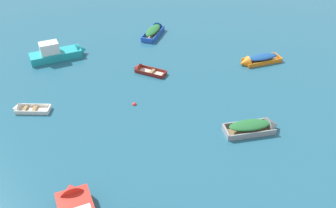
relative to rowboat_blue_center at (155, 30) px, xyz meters
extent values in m
cube|color=beige|center=(-0.26, -0.60, -0.34)|extent=(2.60, 3.87, 0.13)
cube|color=blue|center=(-0.87, -0.33, -0.14)|extent=(1.61, 3.55, 0.53)
cube|color=blue|center=(0.35, -0.86, -0.14)|extent=(1.61, 3.55, 0.53)
cube|color=blue|center=(-1.03, -2.36, -0.14)|extent=(1.24, 0.64, 0.53)
cone|color=blue|center=(0.54, 1.23, -0.11)|extent=(1.51, 1.31, 1.27)
cube|color=#937047|center=(-0.34, -0.78, -0.03)|extent=(1.24, 0.84, 0.03)
cube|color=#937047|center=(0.11, 0.24, -0.03)|extent=(1.24, 0.84, 0.03)
ellipsoid|color=#236633|center=(-0.26, -0.60, 0.27)|extent=(2.42, 3.55, 0.40)
cube|color=#99754C|center=(5.73, -18.00, -0.34)|extent=(3.55, 1.70, 0.12)
cube|color=gray|center=(5.65, -17.29, -0.17)|extent=(3.56, 0.48, 0.47)
cube|color=gray|center=(5.81, -18.71, -0.17)|extent=(3.56, 0.48, 0.47)
cube|color=gray|center=(3.95, -18.20, -0.17)|extent=(0.30, 1.40, 0.47)
cone|color=gray|center=(7.58, -17.80, -0.15)|extent=(0.96, 1.45, 1.37)
cube|color=#937047|center=(5.54, -18.02, -0.08)|extent=(0.51, 1.31, 0.03)
ellipsoid|color=#236633|center=(5.73, -18.00, 0.19)|extent=(3.25, 1.61, 0.37)
cube|color=beige|center=(-10.61, -13.87, -0.36)|extent=(2.58, 1.21, 0.08)
cube|color=white|center=(-10.67, -14.36, -0.23)|extent=(2.59, 0.37, 0.34)
cube|color=white|center=(-10.55, -13.38, -0.23)|extent=(2.59, 0.37, 0.34)
cube|color=white|center=(-9.32, -14.03, -0.23)|extent=(0.21, 0.97, 0.34)
cone|color=white|center=(-11.96, -13.71, -0.22)|extent=(0.70, 1.00, 0.94)
cube|color=#937047|center=(-10.48, -13.89, -0.17)|extent=(0.37, 0.90, 0.03)
cube|color=#937047|center=(-11.23, -13.80, -0.17)|extent=(0.37, 0.90, 0.03)
cube|color=teal|center=(-10.14, -5.05, -0.03)|extent=(5.19, 3.26, 0.73)
cone|color=teal|center=(-7.74, -4.20, 0.00)|extent=(1.41, 1.69, 1.45)
cube|color=white|center=(-10.60, -5.21, 0.86)|extent=(2.08, 1.76, 1.06)
cube|color=black|center=(-9.86, -4.95, 1.07)|extent=(0.53, 1.16, 0.46)
cone|color=red|center=(-6.46, -23.01, 0.08)|extent=(1.88, 1.59, 1.60)
cube|color=beige|center=(-1.00, -8.82, -0.36)|extent=(2.80, 2.20, 0.08)
cube|color=maroon|center=(-1.26, -9.26, -0.24)|extent=(2.44, 1.49, 0.33)
cube|color=maroon|center=(-0.73, -8.37, -0.24)|extent=(2.44, 1.49, 0.33)
cube|color=maroon|center=(0.21, -9.53, -0.24)|extent=(0.61, 0.92, 0.33)
cone|color=maroon|center=(-2.25, -8.07, -0.22)|extent=(1.06, 1.18, 0.99)
cube|color=#937047|center=(-0.87, -8.89, -0.17)|extent=(0.72, 0.94, 0.03)
cube|color=#99754C|center=(9.91, -7.68, -0.35)|extent=(3.73, 2.05, 0.10)
cube|color=orange|center=(10.07, -8.32, -0.21)|extent=(3.61, 0.97, 0.39)
cube|color=orange|center=(9.75, -7.04, -0.21)|extent=(3.61, 0.97, 0.39)
cube|color=orange|center=(11.70, -7.24, -0.21)|extent=(0.44, 1.28, 0.39)
cone|color=orange|center=(8.04, -8.14, -0.19)|extent=(1.12, 1.43, 1.26)
cube|color=#937047|center=(10.09, -7.63, -0.13)|extent=(0.66, 1.24, 0.03)
cube|color=#937047|center=(9.05, -7.89, -0.13)|extent=(0.66, 1.24, 0.03)
ellipsoid|color=#19478C|center=(9.91, -7.68, 0.12)|extent=(3.42, 1.92, 0.39)
sphere|color=red|center=(-2.60, -13.77, -0.40)|extent=(0.36, 0.36, 0.36)
camera|label=1|loc=(-2.16, -38.10, 16.67)|focal=38.93mm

